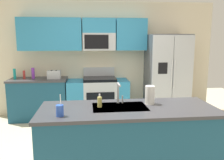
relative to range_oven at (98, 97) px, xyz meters
name	(u,v)px	position (x,y,z in m)	size (l,w,h in m)	color
ground_plane	(114,154)	(0.15, -1.80, -0.44)	(9.00, 9.00, 0.00)	beige
kitchen_wall_unit	(98,51)	(0.01, 0.28, 1.03)	(5.20, 0.43, 2.60)	beige
back_counter	(39,99)	(-1.30, 0.00, 0.01)	(1.22, 0.63, 0.90)	navy
range_oven	(98,97)	(0.00, 0.00, 0.00)	(1.36, 0.61, 1.10)	#B7BABF
refrigerator	(167,76)	(1.56, -0.07, 0.48)	(0.90, 0.76, 1.85)	#4C4F54
island_counter	(128,141)	(0.26, -2.36, 0.01)	(2.19, 0.85, 0.90)	navy
toaster	(54,75)	(-0.95, -0.05, 0.55)	(0.28, 0.16, 0.18)	#B7BABF
pepper_mill	(24,75)	(-1.59, 0.00, 0.55)	(0.05, 0.05, 0.18)	#B2332D
bottle_purple	(33,73)	(-1.40, 0.02, 0.58)	(0.07, 0.07, 0.24)	purple
bottle_teal	(15,74)	(-1.78, -0.03, 0.57)	(0.06, 0.06, 0.23)	teal
sink_faucet	(119,91)	(0.17, -2.17, 0.62)	(0.08, 0.21, 0.28)	#B7BABF
drink_cup_blue	(60,110)	(-0.54, -2.60, 0.52)	(0.08, 0.08, 0.25)	blue
soap_dispenser	(100,102)	(-0.09, -2.29, 0.53)	(0.06, 0.06, 0.17)	#D8CC66
paper_towel_roll	(150,95)	(0.58, -2.22, 0.58)	(0.12, 0.12, 0.24)	white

